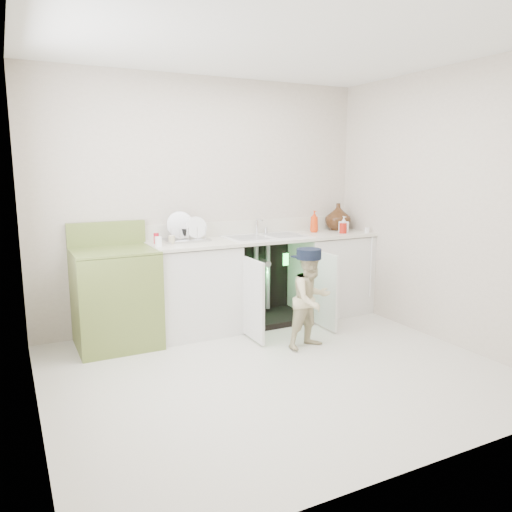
{
  "coord_description": "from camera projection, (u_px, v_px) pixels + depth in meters",
  "views": [
    {
      "loc": [
        -1.85,
        -3.3,
        1.62
      ],
      "look_at": [
        0.17,
        0.7,
        0.81
      ],
      "focal_mm": 35.0,
      "sensor_mm": 36.0,
      "label": 1
    }
  ],
  "objects": [
    {
      "name": "ground",
      "position": [
        276.0,
        371.0,
        4.01
      ],
      "size": [
        3.5,
        3.5,
        0.0
      ],
      "primitive_type": "plane",
      "color": "beige",
      "rests_on": "ground"
    },
    {
      "name": "room_shell",
      "position": [
        277.0,
        216.0,
        3.79
      ],
      "size": [
        6.0,
        5.5,
        1.26
      ],
      "color": "beige",
      "rests_on": "ground"
    },
    {
      "name": "counter_run",
      "position": [
        268.0,
        277.0,
        5.24
      ],
      "size": [
        2.44,
        1.02,
        1.2
      ],
      "color": "white",
      "rests_on": "ground"
    },
    {
      "name": "avocado_stove",
      "position": [
        116.0,
        296.0,
        4.52
      ],
      "size": [
        0.72,
        0.65,
        1.11
      ],
      "color": "olive",
      "rests_on": "ground"
    },
    {
      "name": "repair_worker",
      "position": [
        311.0,
        298.0,
        4.46
      ],
      "size": [
        0.49,
        0.74,
        0.91
      ],
      "rotation": [
        0.0,
        0.0,
        0.18
      ],
      "color": "beige",
      "rests_on": "ground"
    }
  ]
}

